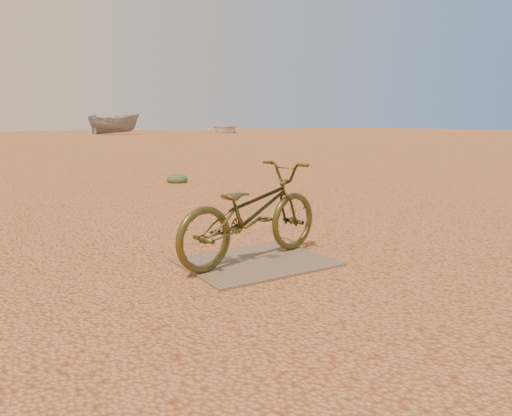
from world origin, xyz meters
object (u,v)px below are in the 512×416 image
boat_far_right (225,127)px  plywood_board (256,262)px  boat_mid_right (114,124)px  bicycle (251,213)px

boat_far_right → plywood_board: bearing=-92.6°
boat_mid_right → boat_far_right: bearing=-56.1°
plywood_board → boat_mid_right: (11.61, 43.27, 0.95)m
plywood_board → boat_far_right: boat_far_right is taller
bicycle → boat_mid_right: size_ratio=0.36×
bicycle → boat_mid_right: (11.63, 43.21, 0.46)m
boat_mid_right → plywood_board: bearing=-157.5°
boat_far_right → bicycle: bearing=-92.6°
boat_far_right → boat_mid_right: bearing=-157.7°
plywood_board → bicycle: 0.49m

